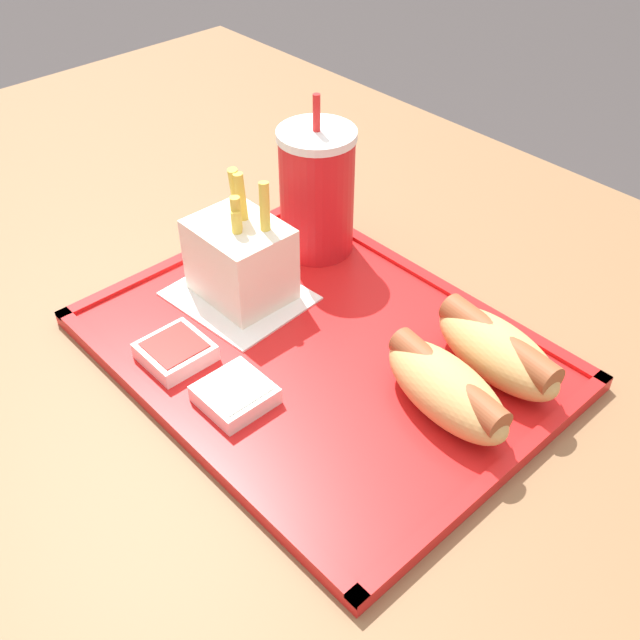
% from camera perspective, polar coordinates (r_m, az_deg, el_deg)
% --- Properties ---
extents(dining_table, '(1.40, 0.85, 0.73)m').
position_cam_1_polar(dining_table, '(0.97, -0.82, -16.94)').
color(dining_table, brown).
rests_on(dining_table, ground_plane).
extents(food_tray, '(0.39, 0.30, 0.01)m').
position_cam_1_polar(food_tray, '(0.65, -0.00, -2.33)').
color(food_tray, red).
rests_on(food_tray, dining_table).
extents(paper_napkin, '(0.13, 0.11, 0.00)m').
position_cam_1_polar(paper_napkin, '(0.71, -6.16, 1.84)').
color(paper_napkin, white).
rests_on(paper_napkin, food_tray).
extents(soda_cup, '(0.08, 0.08, 0.16)m').
position_cam_1_polar(soda_cup, '(0.74, -0.25, 9.75)').
color(soda_cup, red).
rests_on(soda_cup, food_tray).
extents(hot_dog_far, '(0.13, 0.07, 0.05)m').
position_cam_1_polar(hot_dog_far, '(0.63, 13.35, -2.21)').
color(hot_dog_far, tan).
rests_on(hot_dog_far, food_tray).
extents(hot_dog_near, '(0.13, 0.07, 0.05)m').
position_cam_1_polar(hot_dog_near, '(0.59, 9.71, -5.04)').
color(hot_dog_near, tan).
rests_on(hot_dog_near, food_tray).
extents(fries_carton, '(0.09, 0.07, 0.12)m').
position_cam_1_polar(fries_carton, '(0.69, -6.05, 4.68)').
color(fries_carton, silver).
rests_on(fries_carton, food_tray).
extents(sauce_cup_mayo, '(0.05, 0.05, 0.02)m').
position_cam_1_polar(sauce_cup_mayo, '(0.60, -6.48, -5.62)').
color(sauce_cup_mayo, silver).
rests_on(sauce_cup_mayo, food_tray).
extents(sauce_cup_ketchup, '(0.05, 0.05, 0.02)m').
position_cam_1_polar(sauce_cup_ketchup, '(0.65, -10.96, -2.34)').
color(sauce_cup_ketchup, silver).
rests_on(sauce_cup_ketchup, food_tray).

